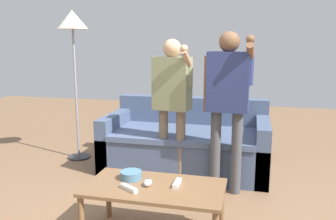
% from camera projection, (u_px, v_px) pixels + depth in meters
% --- Properties ---
extents(couch, '(1.83, 0.96, 0.78)m').
position_uv_depth(couch, '(186.00, 144.00, 4.01)').
color(couch, '#475675').
rests_on(couch, ground).
extents(coffee_table, '(1.00, 0.54, 0.42)m').
position_uv_depth(coffee_table, '(155.00, 192.00, 2.50)').
color(coffee_table, brown).
rests_on(coffee_table, ground).
extents(snack_bowl, '(0.16, 0.16, 0.06)m').
position_uv_depth(snack_bowl, '(131.00, 175.00, 2.62)').
color(snack_bowl, teal).
rests_on(snack_bowl, coffee_table).
extents(game_remote_nunchuk, '(0.06, 0.09, 0.05)m').
position_uv_depth(game_remote_nunchuk, '(148.00, 183.00, 2.49)').
color(game_remote_nunchuk, white).
rests_on(game_remote_nunchuk, coffee_table).
extents(floor_lamp, '(0.36, 0.36, 1.82)m').
position_uv_depth(floor_lamp, '(73.00, 30.00, 4.10)').
color(floor_lamp, '#2D2D33').
rests_on(floor_lamp, ground).
extents(player_center, '(0.43, 0.35, 1.47)m').
position_uv_depth(player_center, '(172.00, 94.00, 3.47)').
color(player_center, '#756656').
rests_on(player_center, ground).
extents(player_right, '(0.45, 0.31, 1.54)m').
position_uv_depth(player_right, '(228.00, 94.00, 3.21)').
color(player_right, '#47474C').
rests_on(player_right, ground).
extents(game_remote_wand_near, '(0.04, 0.15, 0.03)m').
position_uv_depth(game_remote_wand_near, '(177.00, 183.00, 2.50)').
color(game_remote_wand_near, white).
rests_on(game_remote_wand_near, coffee_table).
extents(game_remote_wand_far, '(0.15, 0.11, 0.03)m').
position_uv_depth(game_remote_wand_far, '(129.00, 188.00, 2.42)').
color(game_remote_wand_far, white).
rests_on(game_remote_wand_far, coffee_table).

